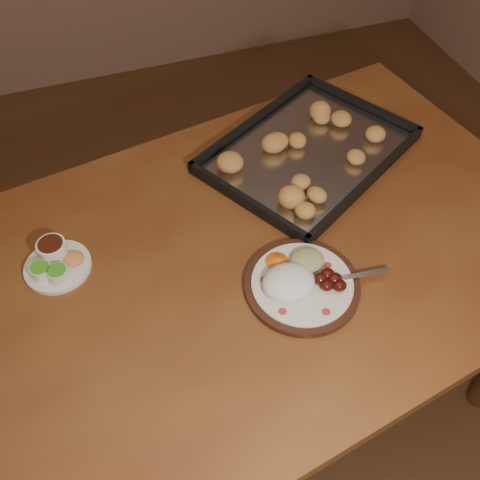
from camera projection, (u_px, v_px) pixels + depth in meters
name	position (u px, v px, depth m)	size (l,w,h in m)	color
ground	(181.00, 427.00, 1.68)	(4.00, 4.00, 0.00)	#502A1B
dining_table	(238.00, 282.00, 1.24)	(1.63, 1.14, 0.75)	brown
dinner_plate	(300.00, 281.00, 1.10)	(0.31, 0.24, 0.06)	black
condiment_saucer	(55.00, 262.00, 1.13)	(0.14, 0.14, 0.05)	silver
baking_tray	(308.00, 150.00, 1.36)	(0.62, 0.57, 0.05)	black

